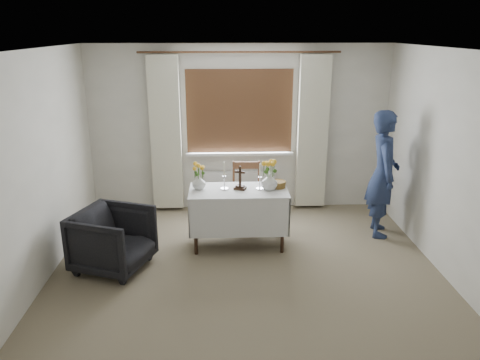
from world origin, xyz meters
The scene contains 12 objects.
ground centered at (0.00, 0.00, 0.00)m, with size 5.00×5.00×0.00m, color #7C6B55.
altar_table centered at (-0.07, 1.11, 0.38)m, with size 1.24×0.64×0.76m, color white.
wooden_chair centered at (0.07, 1.71, 0.46)m, with size 0.42×0.42×0.92m, color #4E2C1B, non-canonical shape.
armchair centered at (-1.55, 0.55, 0.36)m, with size 0.77×0.80×0.72m, color black.
person centered at (1.87, 1.41, 0.85)m, with size 0.62×0.41×1.71m, color navy.
radiator centered at (0.00, 2.42, 0.30)m, with size 1.10×0.10×0.60m, color silver.
wooden_cross centered at (-0.05, 1.13, 0.91)m, with size 0.14×0.10×0.30m, color black, non-canonical shape.
candlestick_left centered at (-0.24, 1.14, 0.94)m, with size 0.10×0.10×0.35m, color silver, non-canonical shape.
candlestick_right centered at (0.20, 1.13, 0.93)m, with size 0.09×0.09×0.33m, color silver, non-canonical shape.
flower_vase_left centered at (-0.56, 1.15, 0.85)m, with size 0.17×0.17×0.18m, color silver.
flower_vase_right centered at (0.32, 1.10, 0.87)m, with size 0.21×0.21×0.22m, color silver.
wicker_basket centered at (0.44, 1.19, 0.80)m, with size 0.21×0.21×0.08m, color brown.
Camera 1 is at (-0.27, -4.45, 2.70)m, focal length 35.00 mm.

